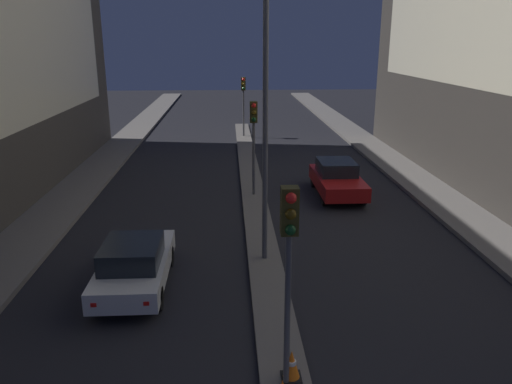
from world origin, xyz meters
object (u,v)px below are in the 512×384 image
at_px(traffic_light_mid, 254,127).
at_px(car_right_lane, 337,179).
at_px(car_left_lane, 135,264).
at_px(street_lamp, 266,36).
at_px(traffic_light_far, 243,93).
at_px(traffic_light_near, 289,244).
at_px(traffic_cone_far, 292,364).

bearing_deg(traffic_light_mid, car_right_lane, 2.37).
height_order(car_left_lane, car_right_lane, car_right_lane).
relative_size(traffic_light_mid, street_lamp, 0.45).
height_order(traffic_light_far, car_left_lane, traffic_light_far).
bearing_deg(traffic_light_near, traffic_light_mid, 90.00).
height_order(street_lamp, traffic_cone_far, street_lamp).
bearing_deg(street_lamp, traffic_light_near, -90.00).
height_order(traffic_light_far, street_lamp, street_lamp).
relative_size(traffic_light_far, traffic_cone_far, 6.51).
distance_m(traffic_light_near, car_right_lane, 13.71).
xyz_separation_m(traffic_light_far, car_left_lane, (-3.77, -22.43, -2.43)).
bearing_deg(car_left_lane, traffic_light_far, 80.45).
xyz_separation_m(traffic_light_near, street_lamp, (0.00, 6.06, 3.70)).
relative_size(traffic_light_mid, traffic_light_far, 1.00).
bearing_deg(car_right_lane, traffic_light_mid, -177.63).
relative_size(car_left_lane, car_right_lane, 0.98).
bearing_deg(car_left_lane, traffic_light_near, -50.04).
height_order(traffic_cone_far, car_left_lane, car_left_lane).
bearing_deg(traffic_cone_far, car_right_lane, 74.08).
height_order(traffic_light_mid, traffic_cone_far, traffic_light_mid).
bearing_deg(street_lamp, traffic_light_far, 90.00).
bearing_deg(traffic_light_near, car_right_lane, 73.77).
bearing_deg(traffic_light_near, traffic_light_far, 90.00).
height_order(traffic_light_mid, street_lamp, street_lamp).
relative_size(traffic_light_far, street_lamp, 0.45).
bearing_deg(traffic_cone_far, traffic_light_far, 90.27).
distance_m(traffic_light_near, street_lamp, 7.10).
height_order(traffic_light_far, traffic_cone_far, traffic_light_far).
bearing_deg(car_right_lane, traffic_light_far, 105.12).
distance_m(street_lamp, traffic_cone_far, 8.71).
bearing_deg(traffic_light_far, car_right_lane, -74.88).
bearing_deg(car_right_lane, traffic_light_near, -106.23).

